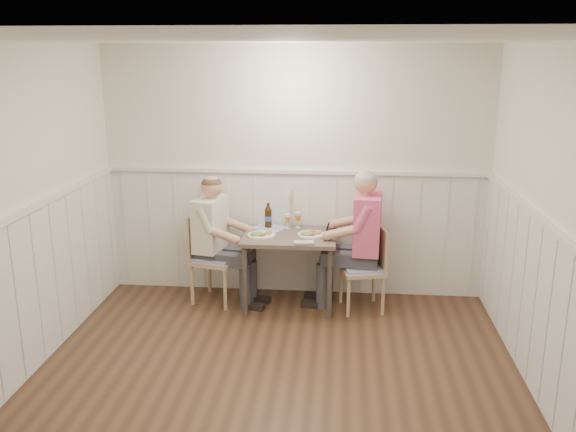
% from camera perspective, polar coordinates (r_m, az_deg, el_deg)
% --- Properties ---
extents(ground_plane, '(4.50, 4.50, 0.00)m').
position_cam_1_polar(ground_plane, '(4.73, -1.66, -17.17)').
color(ground_plane, '#412A1C').
extents(room_shell, '(4.04, 4.54, 2.60)m').
position_cam_1_polar(room_shell, '(4.12, -1.82, 0.97)').
color(room_shell, silver).
rests_on(room_shell, ground).
extents(wainscot, '(4.00, 4.49, 1.34)m').
position_cam_1_polar(wainscot, '(5.02, -0.78, -6.29)').
color(wainscot, white).
rests_on(wainscot, ground).
extents(dining_table, '(0.92, 0.70, 0.75)m').
position_cam_1_polar(dining_table, '(6.12, 0.17, -2.68)').
color(dining_table, brown).
rests_on(dining_table, ground).
extents(chair_right, '(0.48, 0.48, 0.86)m').
position_cam_1_polar(chair_right, '(6.14, 7.46, -4.58)').
color(chair_right, tan).
rests_on(chair_right, ground).
extents(chair_left, '(0.54, 0.54, 0.93)m').
position_cam_1_polar(chair_left, '(6.34, -7.21, -3.55)').
color(chair_left, tan).
rests_on(chair_left, ground).
extents(man_in_pink, '(0.70, 0.48, 1.44)m').
position_cam_1_polar(man_in_pink, '(6.13, 6.95, -3.20)').
color(man_in_pink, '#3F3F47').
rests_on(man_in_pink, ground).
extents(diner_cream, '(0.68, 0.49, 1.35)m').
position_cam_1_polar(diner_cream, '(6.29, -6.86, -3.08)').
color(diner_cream, '#3F3F47').
rests_on(diner_cream, ground).
extents(plate_man, '(0.27, 0.27, 0.07)m').
position_cam_1_polar(plate_man, '(6.06, 2.09, -1.65)').
color(plate_man, white).
rests_on(plate_man, dining_table).
extents(plate_diner, '(0.28, 0.28, 0.07)m').
position_cam_1_polar(plate_diner, '(6.05, -2.65, -1.70)').
color(plate_diner, white).
rests_on(plate_diner, dining_table).
extents(beer_glass_a, '(0.07, 0.07, 0.17)m').
position_cam_1_polar(beer_glass_a, '(6.30, 0.93, -0.12)').
color(beer_glass_a, silver).
rests_on(beer_glass_a, dining_table).
extents(beer_glass_b, '(0.06, 0.06, 0.15)m').
position_cam_1_polar(beer_glass_b, '(6.27, -0.04, -0.28)').
color(beer_glass_b, silver).
rests_on(beer_glass_b, dining_table).
extents(beer_bottle, '(0.07, 0.07, 0.26)m').
position_cam_1_polar(beer_bottle, '(6.31, -1.86, -0.07)').
color(beer_bottle, '#321B0B').
rests_on(beer_bottle, dining_table).
extents(rolled_napkin, '(0.19, 0.06, 0.04)m').
position_cam_1_polar(rolled_napkin, '(5.78, 1.51, -2.52)').
color(rolled_napkin, white).
rests_on(rolled_napkin, dining_table).
extents(grass_vase, '(0.05, 0.05, 0.42)m').
position_cam_1_polar(grass_vase, '(6.34, 0.09, 0.69)').
color(grass_vase, silver).
rests_on(grass_vase, dining_table).
extents(gingham_mat, '(0.41, 0.38, 0.01)m').
position_cam_1_polar(gingham_mat, '(6.33, -1.75, -1.08)').
color(gingham_mat, '#4458A4').
rests_on(gingham_mat, dining_table).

